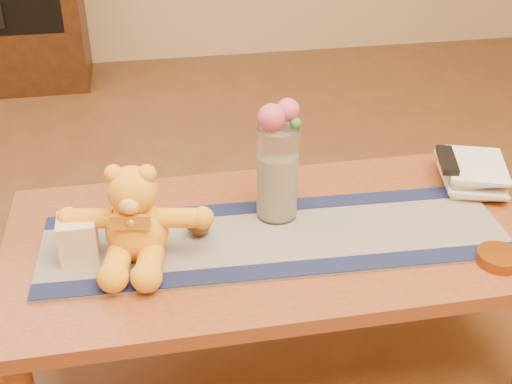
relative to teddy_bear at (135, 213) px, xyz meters
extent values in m
plane|color=#593319|center=(0.35, 0.04, -0.58)|extent=(5.50, 5.50, 0.00)
cube|color=brown|center=(0.35, 0.04, -0.15)|extent=(1.40, 0.70, 0.04)
cylinder|color=brown|center=(-0.29, 0.33, -0.37)|extent=(0.07, 0.07, 0.41)
cylinder|color=brown|center=(0.99, 0.33, -0.37)|extent=(0.07, 0.07, 0.41)
cube|color=#1B1A4A|center=(0.35, 0.01, -0.12)|extent=(1.21, 0.40, 0.01)
cube|color=#141A3E|center=(0.35, -0.13, -0.12)|extent=(1.20, 0.11, 0.00)
cube|color=#141A3E|center=(0.36, 0.16, -0.12)|extent=(1.20, 0.11, 0.00)
cube|color=beige|center=(-0.14, 0.01, -0.06)|extent=(0.09, 0.09, 0.11)
cylinder|color=black|center=(-0.14, 0.01, 0.00)|extent=(0.00, 0.00, 0.01)
cylinder|color=silver|center=(0.37, 0.11, 0.01)|extent=(0.11, 0.11, 0.26)
cylinder|color=beige|center=(0.37, 0.11, -0.03)|extent=(0.09, 0.09, 0.18)
sphere|color=#BF4365|center=(0.35, 0.10, 0.18)|extent=(0.07, 0.07, 0.07)
sphere|color=#BF4365|center=(0.40, 0.12, 0.19)|extent=(0.06, 0.06, 0.06)
sphere|color=#454995|center=(0.38, 0.15, 0.17)|extent=(0.04, 0.04, 0.04)
sphere|color=#454995|center=(0.34, 0.13, 0.16)|extent=(0.04, 0.04, 0.04)
sphere|color=#33662D|center=(0.41, 0.09, 0.16)|extent=(0.03, 0.03, 0.03)
sphere|color=#4A3718|center=(0.16, 0.06, -0.09)|extent=(0.07, 0.07, 0.06)
imported|color=#F9DFC0|center=(0.90, 0.20, -0.12)|extent=(0.21, 0.26, 0.02)
imported|color=#F9DFC0|center=(0.90, 0.19, -0.10)|extent=(0.24, 0.27, 0.02)
imported|color=#F9DFC0|center=(0.89, 0.20, -0.08)|extent=(0.20, 0.25, 0.02)
imported|color=#F9DFC0|center=(0.90, 0.19, -0.06)|extent=(0.23, 0.27, 0.02)
cube|color=black|center=(0.90, 0.19, -0.04)|extent=(0.09, 0.17, 0.02)
cylinder|color=#BF5914|center=(0.87, -0.19, -0.11)|extent=(0.12, 0.12, 0.03)
camera|label=1|loc=(0.04, -1.34, 0.84)|focal=45.53mm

